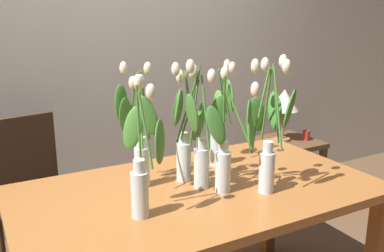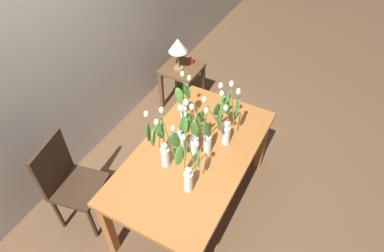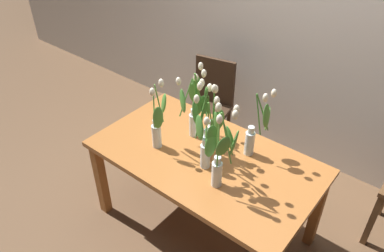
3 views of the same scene
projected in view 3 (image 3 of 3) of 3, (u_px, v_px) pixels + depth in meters
ground_plane at (203, 224)px, 3.04m from camera, size 18.00×18.00×0.00m
room_wall_rear at (306, 17)px, 3.12m from camera, size 9.00×0.10×2.70m
dining_table at (205, 165)px, 2.66m from camera, size 1.60×0.90×0.74m
tulip_vase_0 at (221, 155)px, 2.23m from camera, size 0.23×0.21×0.59m
tulip_vase_1 at (194, 108)px, 2.67m from camera, size 0.17×0.27×0.55m
tulip_vase_2 at (204, 127)px, 2.47m from camera, size 0.20×0.24×0.57m
tulip_vase_3 at (158, 126)px, 2.58m from camera, size 0.15×0.18×0.54m
tulip_vase_4 at (214, 129)px, 2.56m from camera, size 0.16×0.11×0.54m
tulip_vase_5 at (255, 133)px, 2.51m from camera, size 0.15×0.17×0.53m
tulip_vase_6 at (208, 147)px, 2.40m from camera, size 0.16×0.24×0.54m
dining_chair at (210, 101)px, 3.60m from camera, size 0.47×0.47×0.93m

